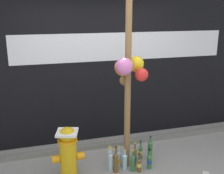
# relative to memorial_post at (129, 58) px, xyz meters

# --- Properties ---
(building_wall) EXTENTS (10.00, 0.21, 3.53)m
(building_wall) POSITION_rel_memorial_post_xyz_m (-0.18, 1.16, 0.08)
(building_wall) COLOR black
(building_wall) RESTS_ON ground_plane
(curb_strip) EXTENTS (8.00, 0.12, 0.08)m
(curb_strip) POSITION_rel_memorial_post_xyz_m (-0.18, 0.70, -1.64)
(curb_strip) COLOR slate
(curb_strip) RESTS_ON ground_plane
(memorial_post) EXTENTS (0.50, 0.48, 2.90)m
(memorial_post) POSITION_rel_memorial_post_xyz_m (0.00, 0.00, 0.00)
(memorial_post) COLOR olive
(memorial_post) RESTS_ON ground_plane
(fire_hydrant) EXTENTS (0.46, 0.36, 0.77)m
(fire_hydrant) POSITION_rel_memorial_post_xyz_m (-0.90, -0.03, -1.28)
(fire_hydrant) COLOR gold
(fire_hydrant) RESTS_ON ground_plane
(bottle_0) EXTENTS (0.08, 0.08, 0.37)m
(bottle_0) POSITION_rel_memorial_post_xyz_m (-0.27, -0.04, -1.53)
(bottle_0) COLOR #B2DBEA
(bottle_0) RESTS_ON ground_plane
(bottle_1) EXTENTS (0.07, 0.07, 0.33)m
(bottle_1) POSITION_rel_memorial_post_xyz_m (-0.13, 0.04, -1.56)
(bottle_1) COLOR #93CCE0
(bottle_1) RESTS_ON ground_plane
(bottle_2) EXTENTS (0.06, 0.06, 0.39)m
(bottle_2) POSITION_rel_memorial_post_xyz_m (0.12, -0.02, -1.53)
(bottle_2) COLOR brown
(bottle_2) RESTS_ON ground_plane
(bottle_3) EXTENTS (0.06, 0.06, 0.31)m
(bottle_3) POSITION_rel_memorial_post_xyz_m (0.28, 0.14, -1.56)
(bottle_3) COLOR #337038
(bottle_3) RESTS_ON ground_plane
(bottle_4) EXTENTS (0.07, 0.07, 0.34)m
(bottle_4) POSITION_rel_memorial_post_xyz_m (0.03, -0.15, -1.54)
(bottle_4) COLOR #337038
(bottle_4) RESTS_ON ground_plane
(bottle_5) EXTENTS (0.07, 0.07, 0.34)m
(bottle_5) POSITION_rel_memorial_post_xyz_m (-0.26, 0.06, -1.53)
(bottle_5) COLOR silver
(bottle_5) RESTS_ON ground_plane
(bottle_6) EXTENTS (0.07, 0.07, 0.42)m
(bottle_6) POSITION_rel_memorial_post_xyz_m (-0.22, -0.11, -1.51)
(bottle_6) COLOR brown
(bottle_6) RESTS_ON ground_plane
(bottle_7) EXTENTS (0.07, 0.07, 0.30)m
(bottle_7) POSITION_rel_memorial_post_xyz_m (0.12, -0.20, -1.56)
(bottle_7) COLOR brown
(bottle_7) RESTS_ON ground_plane
(bottle_8) EXTENTS (0.07, 0.07, 0.32)m
(bottle_8) POSITION_rel_memorial_post_xyz_m (0.30, -0.16, -1.56)
(bottle_8) COLOR #337038
(bottle_8) RESTS_ON ground_plane
(bottle_9) EXTENTS (0.07, 0.07, 0.32)m
(bottle_9) POSITION_rel_memorial_post_xyz_m (-0.06, -0.06, -1.55)
(bottle_9) COLOR #B2DBEA
(bottle_9) RESTS_ON ground_plane
(bottle_10) EXTENTS (0.07, 0.07, 0.41)m
(bottle_10) POSITION_rel_memorial_post_xyz_m (0.41, 0.07, -1.51)
(bottle_10) COLOR #337038
(bottle_10) RESTS_ON ground_plane
(litter_1) EXTENTS (0.13, 0.11, 0.01)m
(litter_1) POSITION_rel_memorial_post_xyz_m (-0.92, 0.63, -1.68)
(litter_1) COLOR #8C99B2
(litter_1) RESTS_ON ground_plane
(litter_2) EXTENTS (0.16, 0.07, 0.01)m
(litter_2) POSITION_rel_memorial_post_xyz_m (-0.10, 0.54, -1.68)
(litter_2) COLOR tan
(litter_2) RESTS_ON ground_plane
(litter_3) EXTENTS (0.15, 0.15, 0.01)m
(litter_3) POSITION_rel_memorial_post_xyz_m (1.05, -0.53, -1.68)
(litter_3) COLOR silver
(litter_3) RESTS_ON ground_plane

